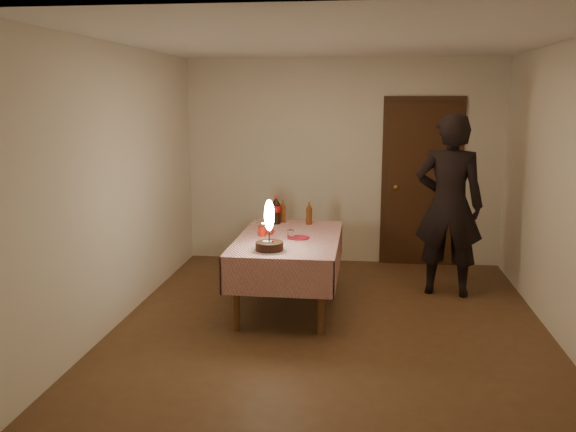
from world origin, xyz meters
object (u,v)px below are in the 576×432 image
Objects in this scene: clear_cup at (291,234)px; red_cup at (262,231)px; amber_bottle_left at (283,212)px; amber_bottle_right at (309,214)px; cola_bottle at (276,210)px; birthday_cake at (269,237)px; red_plate at (299,238)px; photographer at (449,205)px; dining_table at (289,246)px.

red_cup is at bearing 163.15° from clear_cup.
amber_bottle_left is 1.00× the size of amber_bottle_right.
cola_bottle is 0.37m from amber_bottle_right.
birthday_cake is 2.17× the size of red_plate.
amber_bottle_left is at bearing 176.07° from photographer.
red_cup is 0.76m from amber_bottle_right.
amber_bottle_right is (0.12, 0.72, 0.07)m from clear_cup.
amber_bottle_right reaches higher than clear_cup.
photographer is (1.75, 1.18, 0.13)m from birthday_cake.
photographer is at bearing 22.60° from red_plate.
dining_table is at bearing -77.83° from amber_bottle_left.
cola_bottle is 0.16× the size of photographer.
photographer is (1.61, 0.68, 0.21)m from clear_cup.
red_cup is 1.11× the size of clear_cup.
clear_cup is 1.76m from photographer.
cola_bottle is at bearing 85.33° from red_cup.
birthday_cake is 0.59m from red_plate.
cola_bottle is 1.25× the size of amber_bottle_right.
amber_bottle_right reaches higher than red_plate.
amber_bottle_right is (0.42, 0.63, 0.07)m from red_cup.
red_plate is 1.69m from photographer.
birthday_cake is 1.50× the size of cola_bottle.
dining_table is 0.71m from cola_bottle.
cola_bottle reaches higher than amber_bottle_left.
cola_bottle is at bearing -177.33° from amber_bottle_right.
birthday_cake is 2.12m from photographer.
photographer is at bearing 17.05° from red_cup.
dining_table is 6.75× the size of amber_bottle_left.
red_plate is at bearing 68.61° from birthday_cake.
amber_bottle_left is at bearing 102.17° from dining_table.
clear_cup is 0.74m from amber_bottle_right.
amber_bottle_right is at bearing 178.36° from photographer.
amber_bottle_right is at bearing 78.32° from birthday_cake.
photographer reaches higher than clear_cup.
amber_bottle_right is at bearing 76.98° from dining_table.
clear_cup is 0.28× the size of cola_bottle.
birthday_cake is at bearing -84.55° from cola_bottle.
birthday_cake is 1.87× the size of amber_bottle_left.
amber_bottle_left is at bearing 103.21° from clear_cup.
clear_cup is (-0.07, -0.04, 0.04)m from red_plate.
red_plate is at bearing -22.37° from dining_table.
dining_table is 0.88× the size of photographer.
cola_bottle is at bearing 95.45° from birthday_cake.
dining_table is 5.42× the size of cola_bottle.
dining_table is 17.20× the size of red_cup.
birthday_cake is at bearing -101.68° from amber_bottle_right.
amber_bottle_left is 1.81m from photographer.
photographer is at bearing 33.99° from birthday_cake.
clear_cup is at bearing 74.63° from birthday_cake.
red_plate is 0.09m from clear_cup.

